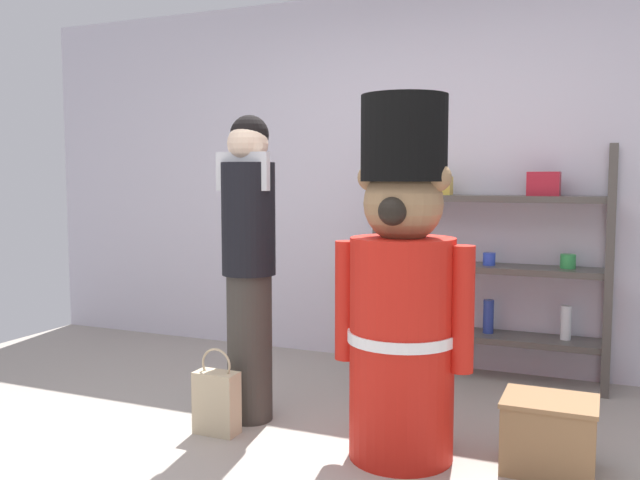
{
  "coord_description": "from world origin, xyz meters",
  "views": [
    {
      "loc": [
        1.2,
        -2.44,
        1.3
      ],
      "look_at": [
        -0.1,
        0.6,
        1.0
      ],
      "focal_mm": 37.82,
      "sensor_mm": 36.0,
      "label": 1
    }
  ],
  "objects_px": {
    "shopping_bag": "(217,401)",
    "display_crate": "(549,434)",
    "person_shopper": "(249,257)",
    "teddy_bear_guard": "(402,294)",
    "merchandise_shelf": "(491,262)"
  },
  "relations": [
    {
      "from": "shopping_bag",
      "to": "person_shopper",
      "type": "bearing_deg",
      "value": 77.61
    },
    {
      "from": "shopping_bag",
      "to": "display_crate",
      "type": "xyz_separation_m",
      "value": [
        1.6,
        0.21,
        -0.0
      ]
    },
    {
      "from": "merchandise_shelf",
      "to": "display_crate",
      "type": "xyz_separation_m",
      "value": [
        0.48,
        -1.34,
        -0.6
      ]
    },
    {
      "from": "merchandise_shelf",
      "to": "teddy_bear_guard",
      "type": "relative_size",
      "value": 0.9
    },
    {
      "from": "merchandise_shelf",
      "to": "person_shopper",
      "type": "height_order",
      "value": "person_shopper"
    },
    {
      "from": "shopping_bag",
      "to": "merchandise_shelf",
      "type": "bearing_deg",
      "value": 54.2
    },
    {
      "from": "merchandise_shelf",
      "to": "teddy_bear_guard",
      "type": "height_order",
      "value": "teddy_bear_guard"
    },
    {
      "from": "person_shopper",
      "to": "display_crate",
      "type": "relative_size",
      "value": 4.02
    },
    {
      "from": "merchandise_shelf",
      "to": "shopping_bag",
      "type": "xyz_separation_m",
      "value": [
        -1.12,
        -1.55,
        -0.59
      ]
    },
    {
      "from": "teddy_bear_guard",
      "to": "shopping_bag",
      "type": "bearing_deg",
      "value": -174.52
    },
    {
      "from": "teddy_bear_guard",
      "to": "display_crate",
      "type": "relative_size",
      "value": 4.12
    },
    {
      "from": "merchandise_shelf",
      "to": "display_crate",
      "type": "relative_size",
      "value": 3.7
    },
    {
      "from": "person_shopper",
      "to": "shopping_bag",
      "type": "height_order",
      "value": "person_shopper"
    },
    {
      "from": "shopping_bag",
      "to": "display_crate",
      "type": "relative_size",
      "value": 1.09
    },
    {
      "from": "teddy_bear_guard",
      "to": "person_shopper",
      "type": "height_order",
      "value": "teddy_bear_guard"
    }
  ]
}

